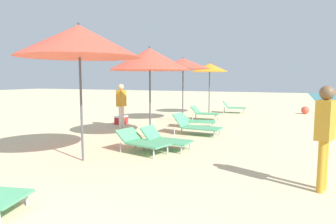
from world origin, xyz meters
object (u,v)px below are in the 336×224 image
Objects in this scene: lounger_fourth_shoreside at (205,113)px; lounger_third_inland at (165,139)px; umbrella_fourth at (183,64)px; beach_ball at (305,110)px; lounger_farthest_shoreside at (233,107)px; umbrella_farthest at (210,68)px; lounger_second_shoreside at (142,141)px; person_walking_mid at (325,128)px; person_walking_near at (121,102)px; lounger_fourth_inland at (197,120)px; cooler_box at (121,120)px; umbrella_second at (79,41)px; lounger_third_shoreside at (196,126)px; umbrella_third at (150,59)px.

lounger_third_inland is at bearing -85.02° from lounger_fourth_shoreside.
umbrella_fourth is 7.30m from beach_ball.
lounger_fourth_shoreside is 0.98× the size of lounger_farthest_shoreside.
lounger_third_inland is at bearing -82.67° from umbrella_farthest.
umbrella_fourth reaches higher than lounger_second_shoreside.
lounger_second_shoreside is 1.10× the size of lounger_third_inland.
lounger_second_shoreside is at bearing -176.18° from person_walking_mid.
person_walking_near reaches higher than beach_ball.
lounger_fourth_inland is at bearing -153.40° from person_walking_near.
lounger_second_shoreside reaches higher than lounger_fourth_inland.
lounger_second_shoreside is 2.53× the size of cooler_box.
lounger_third_shoreside is (1.33, 3.91, -2.28)m from umbrella_second.
umbrella_third is at bearing -96.07° from lounger_fourth_shoreside.
lounger_third_inland is 5.48m from umbrella_fourth.
umbrella_farthest is at bearing 107.45° from lounger_second_shoreside.
umbrella_second is at bearing -96.00° from lounger_fourth_shoreside.
cooler_box is 9.53m from beach_ball.
umbrella_fourth is at bearing -96.09° from umbrella_farthest.
lounger_third_inland is at bearing -99.30° from lounger_farthest_shoreside.
umbrella_fourth is 1.60× the size of person_walking_mid.
umbrella_second reaches higher than cooler_box.
umbrella_second reaches higher than umbrella_farthest.
lounger_fourth_inland is at bearing -50.62° from umbrella_fourth.
umbrella_second is 12.70m from beach_ball.
umbrella_third is at bearing -119.72° from lounger_fourth_inland.
lounger_farthest_shoreside is at bearing 43.53° from umbrella_farthest.
umbrella_fourth is 6.96× the size of beach_ball.
umbrella_farthest is 10.54m from person_walking_mid.
person_walking_near is at bearing -121.65° from umbrella_fourth.
lounger_third_shoreside reaches higher than beach_ball.
lounger_fourth_shoreside is at bearing 138.16° from person_walking_mid.
lounger_fourth_inland is (-0.41, 1.40, -0.04)m from lounger_third_shoreside.
umbrella_third reaches higher than lounger_fourth_inland.
person_walking_mid is at bearing -64.90° from umbrella_farthest.
umbrella_farthest is (0.01, 6.68, -0.01)m from umbrella_third.
umbrella_fourth is at bearing -117.96° from lounger_farthest_shoreside.
lounger_farthest_shoreside is at bearing -163.66° from beach_ball.
person_walking_mid is 3.06× the size of cooler_box.
person_walking_mid is (3.75, -5.25, 0.77)m from lounger_fourth_inland.
cooler_box is at bearing 113.05° from umbrella_second.
lounger_farthest_shoreside is at bearing 127.31° from person_walking_mid.
lounger_fourth_shoreside is at bearing 85.33° from umbrella_third.
lounger_third_shoreside is at bearing -114.13° from beach_ball.
lounger_third_inland is 3.27× the size of beach_ball.
lounger_fourth_inland is (0.05, 4.20, -0.03)m from lounger_second_shoreside.
lounger_third_shoreside is 2.79× the size of cooler_box.
umbrella_second reaches higher than person_walking_mid.
person_walking_near is at bearing -57.00° from cooler_box.
lounger_farthest_shoreside is (0.67, 3.06, 0.02)m from lounger_fourth_shoreside.
lounger_farthest_shoreside reaches higher than lounger_fourth_inland.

